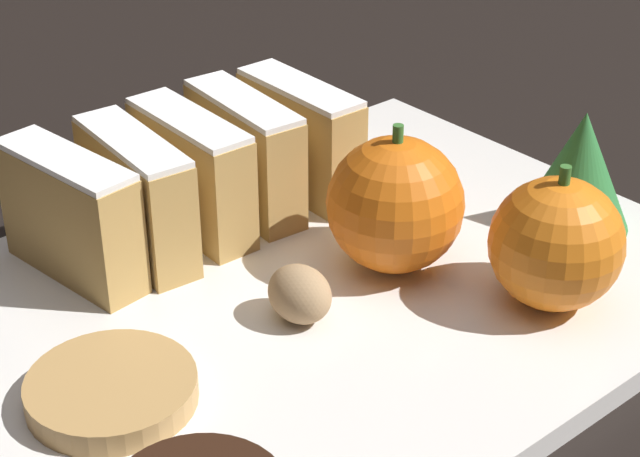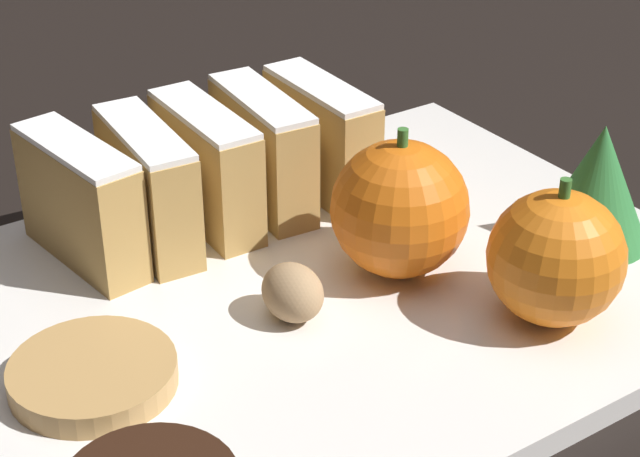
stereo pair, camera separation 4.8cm
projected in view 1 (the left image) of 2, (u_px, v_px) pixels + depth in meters
ground_plane at (320, 305)px, 0.51m from camera, size 6.00×6.00×0.00m
serving_platter at (320, 295)px, 0.50m from camera, size 0.27×0.36×0.01m
stollen_slice_front at (71, 216)px, 0.49m from camera, size 0.08×0.03×0.06m
stollen_slice_second at (136, 196)px, 0.51m from camera, size 0.08×0.03×0.06m
stollen_slice_third at (192, 173)px, 0.53m from camera, size 0.08×0.03×0.06m
stollen_slice_fourth at (245, 153)px, 0.55m from camera, size 0.08×0.03×0.06m
stollen_slice_fifth at (300, 138)px, 0.57m from camera, size 0.08×0.03×0.06m
orange_near at (556, 244)px, 0.47m from camera, size 0.06×0.06×0.07m
orange_far at (395, 204)px, 0.50m from camera, size 0.07×0.07×0.07m
walnut at (300, 294)px, 0.47m from camera, size 0.03×0.03×0.03m
gingerbread_cookie at (112, 390)px, 0.42m from camera, size 0.07×0.07×0.01m
evergreen_sprig at (579, 170)px, 0.53m from camera, size 0.06×0.06×0.06m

